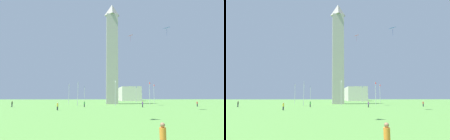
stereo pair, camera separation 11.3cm
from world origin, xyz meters
The scene contains 19 objects.
ground_plane centered at (0.00, 0.00, 0.00)m, with size 260.00×260.00×0.00m, color #548C3D.
obelisk_monument centered at (0.00, 0.00, 21.24)m, with size 4.67×4.67×42.49m.
flagpole_n centered at (17.32, 0.00, 4.35)m, with size 1.12×0.14×7.94m.
flagpole_ne centered at (12.26, 12.20, 4.35)m, with size 1.12×0.14×7.94m.
flagpole_e centered at (0.06, 17.26, 4.35)m, with size 1.12×0.14×7.94m.
flagpole_se centered at (-12.14, 12.20, 4.35)m, with size 1.12×0.14×7.94m.
flagpole_s centered at (-17.20, 0.00, 4.35)m, with size 1.12×0.14×7.94m.
flagpole_sw centered at (-12.14, -12.20, 4.35)m, with size 1.12×0.14×7.94m.
flagpole_w centered at (0.06, -17.26, 4.35)m, with size 1.12×0.14×7.94m.
flagpole_nw centered at (12.26, -12.20, 4.35)m, with size 1.12×0.14×7.94m.
person_orange_shirt centered at (65.55, -1.39, 0.80)m, with size 0.32×0.32×1.61m.
person_yellow_shirt centered at (34.18, -13.70, 0.82)m, with size 0.32×0.32×1.66m.
person_green_shirt centered at (21.98, -9.09, 0.85)m, with size 0.32×0.32×1.71m.
person_red_shirt centered at (21.56, 23.81, 0.81)m, with size 0.32×0.32×1.64m.
person_purple_shirt centered at (24.44, 6.91, 0.82)m, with size 0.32×0.32×1.65m.
person_black_shirt centered at (20.85, -29.36, 0.82)m, with size 0.32×0.32×1.66m.
kite_blue_diamond centered at (35.76, 10.31, 18.26)m, with size 1.77×1.75×2.04m.
kite_pink_diamond centered at (15.56, 5.34, 23.31)m, with size 1.86×1.80×2.39m.
distant_building centered at (-59.98, 15.91, 4.87)m, with size 28.75×13.09×9.74m.
Camera 2 is at (74.68, -4.30, 2.86)m, focal length 29.43 mm.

